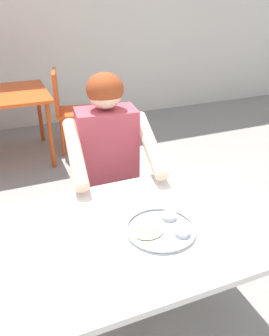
# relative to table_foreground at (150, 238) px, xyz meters

# --- Properties ---
(table_foreground) EXTENTS (1.21, 0.80, 0.74)m
(table_foreground) POSITION_rel_table_foreground_xyz_m (0.00, 0.00, 0.00)
(table_foreground) COLOR silver
(table_foreground) RESTS_ON ground
(thali_tray) EXTENTS (0.30, 0.30, 0.03)m
(thali_tray) POSITION_rel_table_foreground_xyz_m (0.02, -0.05, 0.08)
(thali_tray) COLOR #B7BABF
(thali_tray) RESTS_ON table_foreground
(chair_foreground) EXTENTS (0.42, 0.43, 0.89)m
(chair_foreground) POSITION_rel_table_foreground_xyz_m (0.04, 0.81, -0.15)
(chair_foreground) COLOR #3F3F44
(chair_foreground) RESTS_ON ground
(diner_foreground) EXTENTS (0.53, 0.58, 1.24)m
(diner_foreground) POSITION_rel_table_foreground_xyz_m (0.02, 0.59, 0.08)
(diner_foreground) COLOR #3D3D3D
(diner_foreground) RESTS_ON ground
(table_background_red) EXTENTS (0.85, 0.86, 0.71)m
(table_background_red) POSITION_rel_table_foreground_xyz_m (-0.47, 2.50, -0.03)
(table_background_red) COLOR #E04C19
(table_background_red) RESTS_ON ground
(chair_red_right) EXTENTS (0.46, 0.45, 0.88)m
(chair_red_right) POSITION_rel_table_foreground_xyz_m (0.15, 2.50, -0.15)
(chair_red_right) COLOR #D64C1B
(chair_red_right) RESTS_ON ground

